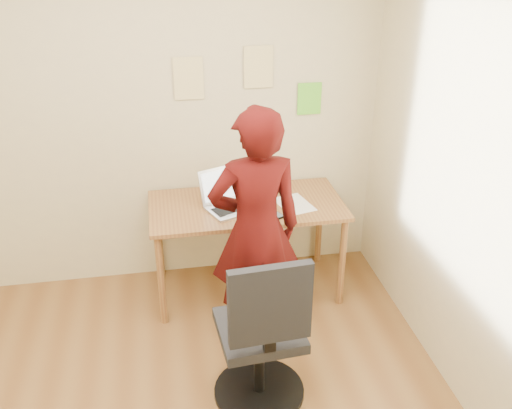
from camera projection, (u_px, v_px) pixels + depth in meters
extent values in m
cube|color=#C6B990|center=(142.00, 111.00, 4.08)|extent=(3.50, 0.04, 2.70)
cube|color=#C6B990|center=(507.00, 200.00, 2.81)|extent=(0.04, 3.50, 2.70)
cube|color=olive|center=(247.00, 206.00, 4.13)|extent=(1.40, 0.70, 0.03)
cylinder|color=olive|center=(161.00, 280.00, 3.93)|extent=(0.05, 0.05, 0.71)
cylinder|color=olive|center=(342.00, 262.00, 4.14)|extent=(0.05, 0.05, 0.71)
cylinder|color=olive|center=(159.00, 237.00, 4.46)|extent=(0.05, 0.05, 0.71)
cylinder|color=olive|center=(319.00, 223.00, 4.66)|extent=(0.05, 0.05, 0.71)
cube|color=silver|center=(234.00, 208.00, 4.04)|extent=(0.43, 0.37, 0.02)
cube|color=black|center=(234.00, 207.00, 4.03)|extent=(0.33, 0.24, 0.00)
cube|color=silver|center=(223.00, 184.00, 4.10)|extent=(0.36, 0.21, 0.25)
cube|color=white|center=(223.00, 184.00, 4.10)|extent=(0.32, 0.17, 0.20)
cube|color=white|center=(294.00, 204.00, 4.12)|extent=(0.29, 0.35, 0.00)
cube|color=black|center=(276.00, 215.00, 3.96)|extent=(0.11, 0.14, 0.01)
cube|color=#3F4C59|center=(276.00, 214.00, 3.96)|extent=(0.09, 0.12, 0.00)
cube|color=#E0CC85|center=(189.00, 79.00, 4.00)|extent=(0.21, 0.00, 0.30)
cube|color=#E0CC85|center=(259.00, 67.00, 4.05)|extent=(0.21, 0.00, 0.30)
cube|color=#67DA31|center=(309.00, 99.00, 4.23)|extent=(0.18, 0.00, 0.24)
cube|color=black|center=(259.00, 330.00, 3.26)|extent=(0.49, 0.49, 0.06)
cube|color=black|center=(270.00, 305.00, 2.92)|extent=(0.44, 0.08, 0.46)
cube|color=black|center=(269.00, 341.00, 3.03)|extent=(0.07, 0.05, 0.13)
cylinder|color=black|center=(259.00, 364.00, 3.38)|extent=(0.06, 0.06, 0.46)
cylinder|color=black|center=(259.00, 391.00, 3.47)|extent=(0.55, 0.55, 0.03)
imported|color=#3C0908|center=(256.00, 230.00, 3.61)|extent=(0.62, 0.42, 1.64)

